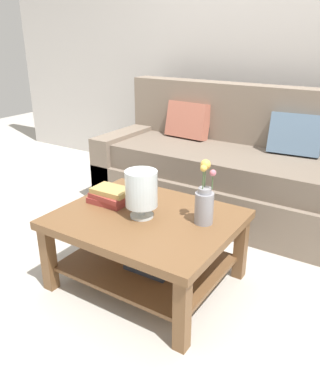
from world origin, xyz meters
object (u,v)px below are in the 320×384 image
Objects in this scene: glass_hurricane_vase at (141,190)px; flower_pitcher at (204,202)px; coffee_table at (147,235)px; couch at (231,171)px; book_stack_main at (111,196)px.

flower_pitcher reaches higher than glass_hurricane_vase.
glass_hurricane_vase is 0.37m from flower_pitcher.
glass_hurricane_vase is at bearing -159.79° from flower_pitcher.
glass_hurricane_vase is 0.77× the size of flower_pitcher.
flower_pitcher reaches higher than coffee_table.
glass_hurricane_vase reaches higher than coffee_table.
couch is at bearing 89.28° from glass_hurricane_vase.
glass_hurricane_vase is (-0.02, -0.02, 0.30)m from coffee_table.
glass_hurricane_vase is at bearing -11.73° from book_stack_main.
book_stack_main is at bearing -173.82° from flower_pitcher.
book_stack_main is at bearing 172.84° from coffee_table.
book_stack_main reaches higher than coffee_table.
flower_pitcher is at bearing 20.21° from glass_hurricane_vase.
glass_hurricane_vase reaches higher than book_stack_main.
couch is 1.33m from glass_hurricane_vase.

